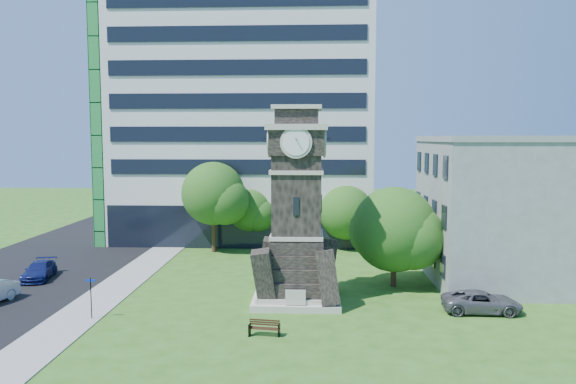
{
  "coord_description": "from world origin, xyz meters",
  "views": [
    {
      "loc": [
        4.06,
        -32.7,
        10.26
      ],
      "look_at": [
        2.2,
        7.32,
        6.39
      ],
      "focal_mm": 35.0,
      "sensor_mm": 36.0,
      "label": 1
    }
  ],
  "objects_px": {
    "car_street_north": "(39,271)",
    "street_sign": "(91,293)",
    "car_east_lot": "(482,302)",
    "clock_tower": "(297,218)",
    "park_bench": "(264,327)"
  },
  "relations": [
    {
      "from": "clock_tower",
      "to": "street_sign",
      "type": "distance_m",
      "value": 12.86
    },
    {
      "from": "clock_tower",
      "to": "car_east_lot",
      "type": "distance_m",
      "value": 12.08
    },
    {
      "from": "car_street_north",
      "to": "park_bench",
      "type": "distance_m",
      "value": 20.61
    },
    {
      "from": "car_east_lot",
      "to": "park_bench",
      "type": "height_order",
      "value": "car_east_lot"
    },
    {
      "from": "car_street_north",
      "to": "clock_tower",
      "type": "bearing_deg",
      "value": -24.42
    },
    {
      "from": "clock_tower",
      "to": "park_bench",
      "type": "relative_size",
      "value": 7.51
    },
    {
      "from": "car_street_north",
      "to": "car_east_lot",
      "type": "relative_size",
      "value": 0.94
    },
    {
      "from": "street_sign",
      "to": "car_street_north",
      "type": "bearing_deg",
      "value": 133.97
    },
    {
      "from": "park_bench",
      "to": "clock_tower",
      "type": "bearing_deg",
      "value": 84.89
    },
    {
      "from": "clock_tower",
      "to": "car_east_lot",
      "type": "relative_size",
      "value": 2.66
    },
    {
      "from": "street_sign",
      "to": "car_east_lot",
      "type": "bearing_deg",
      "value": 9.64
    },
    {
      "from": "car_east_lot",
      "to": "clock_tower",
      "type": "bearing_deg",
      "value": 81.41
    },
    {
      "from": "car_street_north",
      "to": "street_sign",
      "type": "bearing_deg",
      "value": -60.84
    },
    {
      "from": "park_bench",
      "to": "street_sign",
      "type": "xyz_separation_m",
      "value": [
        -10.04,
        2.19,
        1.05
      ]
    },
    {
      "from": "car_street_north",
      "to": "park_bench",
      "type": "xyz_separation_m",
      "value": [
        17.44,
        -10.97,
        -0.18
      ]
    }
  ]
}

